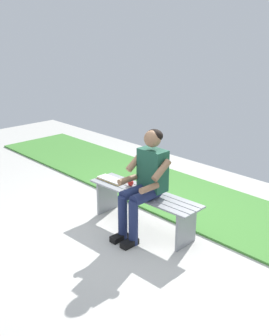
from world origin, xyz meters
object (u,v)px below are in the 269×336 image
bench_near (143,201)px  person_seated (145,179)px  book_open (112,180)px  apple (131,183)px

bench_near → person_seated: (-0.13, 0.10, 0.36)m
book_open → bench_near: bearing=-179.1°
book_open → apple: bearing=-171.3°
bench_near → apple: size_ratio=20.70×
apple → person_seated: bearing=161.5°
bench_near → book_open: 0.58m
person_seated → book_open: (0.69, -0.07, -0.22)m
person_seated → apple: (0.39, -0.13, -0.20)m
person_seated → apple: 0.45m
bench_near → apple: bearing=-6.0°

